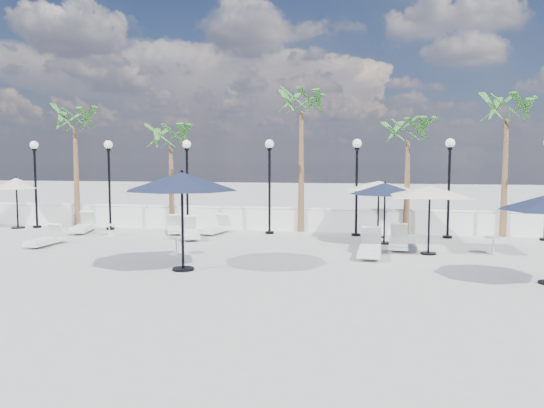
% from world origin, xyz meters
% --- Properties ---
extents(ground, '(100.00, 100.00, 0.00)m').
position_xyz_m(ground, '(0.00, 0.00, 0.00)').
color(ground, '#959691').
rests_on(ground, ground).
extents(balustrade, '(26.00, 0.30, 1.01)m').
position_xyz_m(balustrade, '(0.00, 7.50, 0.47)').
color(balustrade, white).
rests_on(balustrade, ground).
extents(lamppost_0, '(0.36, 0.36, 3.84)m').
position_xyz_m(lamppost_0, '(-10.50, 6.50, 2.49)').
color(lamppost_0, black).
rests_on(lamppost_0, ground).
extents(lamppost_1, '(0.36, 0.36, 3.84)m').
position_xyz_m(lamppost_1, '(-7.00, 6.50, 2.49)').
color(lamppost_1, black).
rests_on(lamppost_1, ground).
extents(lamppost_2, '(0.36, 0.36, 3.84)m').
position_xyz_m(lamppost_2, '(-3.50, 6.50, 2.49)').
color(lamppost_2, black).
rests_on(lamppost_2, ground).
extents(lamppost_3, '(0.36, 0.36, 3.84)m').
position_xyz_m(lamppost_3, '(0.00, 6.50, 2.49)').
color(lamppost_3, black).
rests_on(lamppost_3, ground).
extents(lamppost_4, '(0.36, 0.36, 3.84)m').
position_xyz_m(lamppost_4, '(3.50, 6.50, 2.49)').
color(lamppost_4, black).
rests_on(lamppost_4, ground).
extents(lamppost_5, '(0.36, 0.36, 3.84)m').
position_xyz_m(lamppost_5, '(7.00, 6.50, 2.49)').
color(lamppost_5, black).
rests_on(lamppost_5, ground).
extents(palm_0, '(2.60, 2.60, 5.50)m').
position_xyz_m(palm_0, '(-9.00, 7.30, 4.53)').
color(palm_0, brown).
rests_on(palm_0, ground).
extents(palm_1, '(2.60, 2.60, 4.70)m').
position_xyz_m(palm_1, '(-4.50, 7.30, 3.75)').
color(palm_1, brown).
rests_on(palm_1, ground).
extents(palm_2, '(2.60, 2.60, 6.10)m').
position_xyz_m(palm_2, '(1.20, 7.30, 5.12)').
color(palm_2, brown).
rests_on(palm_2, ground).
extents(palm_3, '(2.60, 2.60, 4.90)m').
position_xyz_m(palm_3, '(5.50, 7.30, 3.95)').
color(palm_3, brown).
rests_on(palm_3, ground).
extents(palm_4, '(2.60, 2.60, 5.70)m').
position_xyz_m(palm_4, '(9.20, 7.30, 4.73)').
color(palm_4, brown).
rests_on(palm_4, ground).
extents(lounger_0, '(1.07, 2.07, 0.74)m').
position_xyz_m(lounger_0, '(-7.68, 5.47, 0.25)').
color(lounger_0, silver).
rests_on(lounger_0, ground).
extents(lounger_1, '(1.35, 2.07, 0.74)m').
position_xyz_m(lounger_1, '(-2.79, 4.64, 0.25)').
color(lounger_1, silver).
rests_on(lounger_1, ground).
extents(lounger_2, '(0.64, 1.75, 0.65)m').
position_xyz_m(lounger_2, '(-7.24, 2.13, 0.22)').
color(lounger_2, silver).
rests_on(lounger_2, ground).
extents(lounger_3, '(1.14, 1.79, 0.64)m').
position_xyz_m(lounger_3, '(-3.86, 5.92, 0.21)').
color(lounger_3, silver).
rests_on(lounger_3, ground).
extents(lounger_4, '(0.91, 1.90, 0.68)m').
position_xyz_m(lounger_4, '(-2.14, 6.11, 0.23)').
color(lounger_4, silver).
rests_on(lounger_4, ground).
extents(lounger_5, '(0.79, 2.11, 0.78)m').
position_xyz_m(lounger_5, '(4.02, 2.09, 0.26)').
color(lounger_5, silver).
rests_on(lounger_5, ground).
extents(lounger_6, '(0.77, 1.97, 0.72)m').
position_xyz_m(lounger_6, '(4.99, 3.70, 0.24)').
color(lounger_6, silver).
rests_on(lounger_6, ground).
extents(side_table_0, '(0.47, 0.47, 0.46)m').
position_xyz_m(side_table_0, '(-6.16, 4.75, 0.28)').
color(side_table_0, silver).
rests_on(side_table_0, ground).
extents(side_table_1, '(0.55, 0.55, 0.54)m').
position_xyz_m(side_table_1, '(-2.13, 1.42, 0.33)').
color(side_table_1, silver).
rests_on(side_table_1, ground).
extents(side_table_2, '(0.57, 0.57, 0.56)m').
position_xyz_m(side_table_2, '(7.95, 3.29, 0.34)').
color(side_table_2, silver).
rests_on(side_table_2, ground).
extents(parasol_navy_left, '(3.14, 3.14, 2.78)m').
position_xyz_m(parasol_navy_left, '(-1.08, -0.88, 2.45)').
color(parasol_navy_left, black).
rests_on(parasol_navy_left, ground).
extents(parasol_navy_mid, '(2.52, 2.52, 2.26)m').
position_xyz_m(parasol_navy_mid, '(4.54, 4.72, 1.99)').
color(parasol_navy_mid, black).
rests_on(parasol_navy_mid, ground).
extents(parasol_cream_sq_a, '(4.83, 4.83, 2.37)m').
position_xyz_m(parasol_cream_sq_a, '(4.35, 6.20, 2.20)').
color(parasol_cream_sq_a, black).
rests_on(parasol_cream_sq_a, ground).
extents(parasol_cream_sq_b, '(4.73, 4.73, 2.37)m').
position_xyz_m(parasol_cream_sq_b, '(5.87, 2.81, 2.19)').
color(parasol_cream_sq_b, black).
rests_on(parasol_cream_sq_b, ground).
extents(parasol_cream_small, '(1.86, 1.86, 2.29)m').
position_xyz_m(parasol_cream_small, '(-11.23, 6.20, 1.96)').
color(parasol_cream_small, black).
rests_on(parasol_cream_small, ground).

